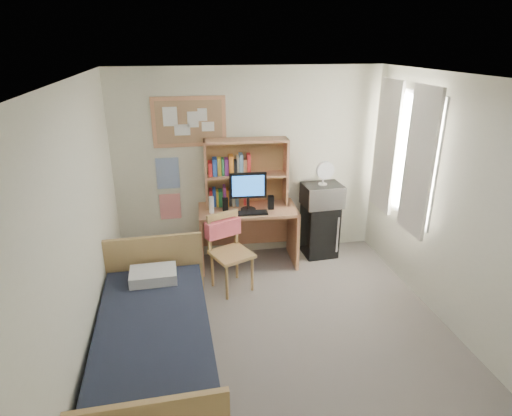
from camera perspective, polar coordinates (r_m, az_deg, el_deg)
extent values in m
cube|color=gray|center=(4.61, 3.84, -17.60)|extent=(3.60, 4.20, 0.02)
cube|color=silver|center=(3.59, 4.91, 16.75)|extent=(3.60, 4.20, 0.02)
cube|color=#EBE9CE|center=(5.85, -0.88, 5.71)|extent=(3.60, 0.04, 2.60)
cube|color=#EBE9CE|center=(2.29, 18.88, -23.95)|extent=(3.60, 0.04, 2.60)
cube|color=#EBE9CE|center=(3.90, -22.30, -4.34)|extent=(0.04, 4.20, 2.60)
cube|color=#EBE9CE|center=(4.69, 26.12, -0.66)|extent=(0.04, 4.20, 2.60)
cube|color=white|center=(5.53, 19.09, 6.79)|extent=(0.10, 1.40, 1.70)
cube|color=silver|center=(5.18, 20.90, 5.63)|extent=(0.04, 0.55, 1.70)
cube|color=silver|center=(5.86, 16.97, 7.81)|extent=(0.04, 0.55, 1.70)
cube|color=#A37C56|center=(5.63, -8.90, 11.29)|extent=(0.94, 0.03, 0.64)
cube|color=#2954A6|center=(5.78, -11.69, 4.55)|extent=(0.30, 0.01, 0.42)
cube|color=red|center=(5.94, -11.36, 0.20)|extent=(0.28, 0.01, 0.36)
cube|color=tan|center=(5.84, -1.08, -3.74)|extent=(1.33, 0.72, 0.81)
cube|color=tan|center=(5.21, -3.27, -6.07)|extent=(0.63, 0.63, 0.97)
cube|color=black|center=(6.16, 8.44, -2.84)|extent=(0.47, 0.47, 0.75)
cube|color=black|center=(4.18, -13.28, -17.85)|extent=(1.07, 2.07, 0.56)
cube|color=tan|center=(5.67, -1.32, 4.73)|extent=(1.11, 0.34, 0.90)
cube|color=black|center=(5.53, -1.06, 2.18)|extent=(0.48, 0.06, 0.51)
cube|color=black|center=(5.49, -0.88, -0.68)|extent=(0.47, 0.17, 0.02)
cube|color=black|center=(5.57, -4.12, 0.44)|extent=(0.08, 0.08, 0.18)
cube|color=black|center=(5.63, 1.99, 0.75)|extent=(0.08, 0.08, 0.18)
cylinder|color=silver|center=(5.51, -5.96, 0.41)|extent=(0.07, 0.07, 0.22)
cube|color=#EF5B69|center=(5.25, -4.45, -2.66)|extent=(0.46, 0.30, 0.21)
cube|color=silver|center=(5.95, 8.79, 1.72)|extent=(0.54, 0.42, 0.30)
cylinder|color=silver|center=(5.85, 8.96, 4.51)|extent=(0.26, 0.26, 0.30)
cube|color=silver|center=(4.61, -13.53, -8.69)|extent=(0.48, 0.34, 0.11)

